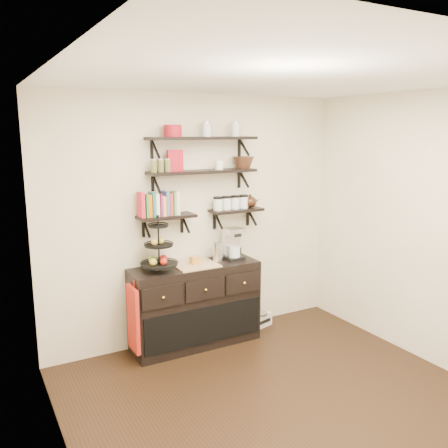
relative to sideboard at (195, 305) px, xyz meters
The scene contains 23 objects.
floor 1.59m from the sideboard, 84.18° to the right, with size 3.50×3.50×0.00m, color black.
ceiling 2.71m from the sideboard, 84.18° to the right, with size 3.50×3.50×0.02m, color white.
back_wall 0.94m from the sideboard, 56.68° to the left, with size 3.50×0.02×2.70m, color white.
left_wall 2.38m from the sideboard, 136.48° to the right, with size 0.02×3.50×2.70m, color white.
right_wall 2.59m from the sideboard, 38.50° to the right, with size 0.02×3.50×2.70m, color white.
shelf_top 1.79m from the sideboard, 33.86° to the left, with size 1.20×0.27×0.23m.
shelf_mid 1.44m from the sideboard, 33.86° to the left, with size 1.20×0.27×0.23m.
shelf_low_left 1.02m from the sideboard, 156.23° to the left, with size 0.60×0.25×0.23m.
shelf_low_right 1.14m from the sideboard, 11.51° to the left, with size 0.60×0.25×0.23m.
cookbooks 1.17m from the sideboard, 160.88° to the left, with size 0.40×0.15×0.26m.
glass_canisters 1.18m from the sideboard, 12.73° to the left, with size 0.43×0.10×0.13m.
sideboard is the anchor object (origin of this frame).
fruit_stand 0.75m from the sideboard, behind, with size 0.38×0.38×0.55m.
candle 0.50m from the sideboard, behind, with size 0.08×0.08×0.08m, color #B07328.
coffee_maker 0.78m from the sideboard, ahead, with size 0.20×0.19×0.36m.
thermal_carafe 0.62m from the sideboard, ahead, with size 0.11×0.11×0.22m, color silver.
apron 0.74m from the sideboard, behind, with size 0.04×0.28×0.66m, color #B51813.
radio 0.95m from the sideboard, ahead, with size 0.32×0.24×0.18m.
recipe_box 1.57m from the sideboard, 148.25° to the left, with size 0.16×0.06×0.22m, color maroon.
walnut_bowl 1.65m from the sideboard, ahead, with size 0.24×0.24×0.13m, color black, non-canonical shape.
ramekins 1.54m from the sideboard, 15.81° to the left, with size 0.09×0.09×0.10m, color white.
teapot 1.32m from the sideboard, ahead, with size 0.20×0.15×0.15m, color black, non-canonical shape.
red_pot 1.87m from the sideboard, 150.90° to the left, with size 0.18×0.18×0.12m, color maroon.
Camera 1 is at (-2.24, -2.90, 2.31)m, focal length 38.00 mm.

